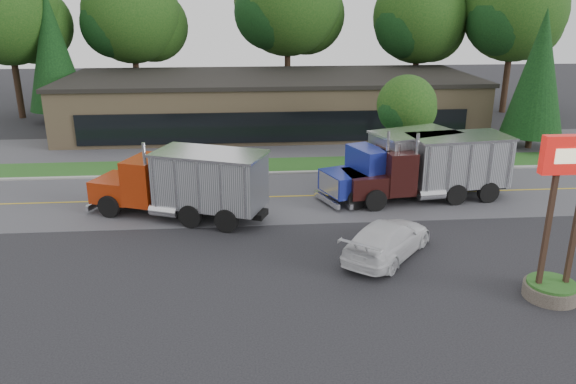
% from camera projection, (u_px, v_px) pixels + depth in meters
% --- Properties ---
extents(ground, '(140.00, 140.00, 0.00)m').
position_uv_depth(ground, '(255.00, 276.00, 21.67)').
color(ground, '#303034').
rests_on(ground, ground).
extents(road, '(60.00, 8.00, 0.02)m').
position_uv_depth(road, '(251.00, 198.00, 30.15)').
color(road, '#5E5E63').
rests_on(road, ground).
extents(center_line, '(60.00, 0.12, 0.01)m').
position_uv_depth(center_line, '(251.00, 198.00, 30.15)').
color(center_line, gold).
rests_on(center_line, ground).
extents(curb, '(60.00, 0.30, 0.12)m').
position_uv_depth(curb, '(250.00, 174.00, 34.10)').
color(curb, '#9E9E99').
rests_on(curb, ground).
extents(grass_verge, '(60.00, 3.40, 0.03)m').
position_uv_depth(grass_verge, '(249.00, 166.00, 35.80)').
color(grass_verge, '#276221').
rests_on(grass_verge, ground).
extents(far_parking, '(60.00, 7.00, 0.02)m').
position_uv_depth(far_parking, '(248.00, 147.00, 40.51)').
color(far_parking, '#5E5E63').
rests_on(far_parking, ground).
extents(strip_mall, '(32.00, 12.00, 4.00)m').
position_uv_depth(strip_mall, '(271.00, 104.00, 45.66)').
color(strip_mall, '#967E5C').
rests_on(strip_mall, ground).
extents(bilo_sign, '(2.20, 1.90, 5.95)m').
position_uv_depth(bilo_sign, '(558.00, 246.00, 19.46)').
color(bilo_sign, '#6B6054').
rests_on(bilo_sign, ground).
extents(tree_far_a, '(9.46, 8.90, 13.49)m').
position_uv_depth(tree_far_a, '(9.00, 17.00, 47.57)').
color(tree_far_a, '#382619').
rests_on(tree_far_a, ground).
extents(tree_far_b, '(9.20, 8.66, 13.13)m').
position_uv_depth(tree_far_b, '(134.00, 19.00, 50.30)').
color(tree_far_b, '#382619').
rests_on(tree_far_b, ground).
extents(tree_far_c, '(10.30, 9.70, 14.70)m').
position_uv_depth(tree_far_c, '(289.00, 7.00, 51.05)').
color(tree_far_c, '#382619').
rests_on(tree_far_c, ground).
extents(tree_far_d, '(8.92, 8.40, 12.73)m').
position_uv_depth(tree_far_d, '(420.00, 21.00, 51.43)').
color(tree_far_d, '#382619').
rests_on(tree_far_d, ground).
extents(tree_far_e, '(9.57, 9.01, 13.65)m').
position_uv_depth(tree_far_e, '(515.00, 15.00, 49.97)').
color(tree_far_e, '#382619').
rests_on(tree_far_e, ground).
extents(evergreen_left, '(4.81, 4.81, 10.92)m').
position_uv_depth(evergreen_left, '(52.00, 51.00, 46.73)').
color(evergreen_left, '#382619').
rests_on(evergreen_left, ground).
extents(evergreen_right, '(4.23, 4.23, 9.61)m').
position_uv_depth(evergreen_right, '(539.00, 73.00, 38.43)').
color(evergreen_right, '#382619').
rests_on(evergreen_right, ground).
extents(tree_verge, '(3.97, 3.74, 5.67)m').
position_uv_depth(tree_verge, '(407.00, 108.00, 35.44)').
color(tree_verge, '#382619').
rests_on(tree_verge, ground).
extents(dump_truck_red, '(8.95, 5.50, 3.36)m').
position_uv_depth(dump_truck_red, '(187.00, 182.00, 26.88)').
color(dump_truck_red, black).
rests_on(dump_truck_red, ground).
extents(dump_truck_blue, '(7.88, 4.92, 3.36)m').
position_uv_depth(dump_truck_blue, '(397.00, 162.00, 30.13)').
color(dump_truck_blue, black).
rests_on(dump_truck_blue, ground).
extents(dump_truck_maroon, '(8.97, 3.59, 3.36)m').
position_uv_depth(dump_truck_maroon, '(436.00, 166.00, 29.46)').
color(dump_truck_maroon, black).
rests_on(dump_truck_maroon, ground).
extents(rally_car, '(4.94, 5.36, 1.51)m').
position_uv_depth(rally_car, '(387.00, 239.00, 23.11)').
color(rally_car, silver).
rests_on(rally_car, ground).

